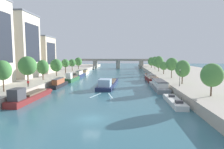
% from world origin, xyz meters
% --- Properties ---
extents(ground_plane, '(400.00, 400.00, 0.00)m').
position_xyz_m(ground_plane, '(0.00, 0.00, 0.00)').
color(ground_plane, '#386B7A').
extents(quay_left, '(36.00, 170.00, 1.92)m').
position_xyz_m(quay_left, '(-34.88, 55.00, 0.96)').
color(quay_left, '#B7AD9E').
rests_on(quay_left, ground).
extents(quay_right, '(36.00, 170.00, 1.92)m').
position_xyz_m(quay_right, '(34.88, 55.00, 0.96)').
color(quay_right, '#B7AD9E').
rests_on(quay_right, ground).
extents(barge_midriver, '(5.48, 22.55, 2.98)m').
position_xyz_m(barge_midriver, '(-0.21, 30.60, 0.87)').
color(barge_midriver, '#1E284C').
rests_on(barge_midriver, ground).
extents(wake_behind_barge, '(5.59, 6.03, 0.03)m').
position_xyz_m(wake_behind_barge, '(-0.16, 16.69, 0.01)').
color(wake_behind_barge, '#AAD6E0').
rests_on(wake_behind_barge, ground).
extents(moored_boat_left_end, '(3.07, 15.86, 3.37)m').
position_xyz_m(moored_boat_left_end, '(-15.18, 10.54, 0.99)').
color(moored_boat_left_end, maroon).
rests_on(moored_boat_left_end, ground).
extents(moored_boat_left_second, '(1.99, 11.40, 2.69)m').
position_xyz_m(moored_boat_left_second, '(-14.93, 28.00, 1.12)').
color(moored_boat_left_second, black).
rests_on(moored_boat_left_second, ground).
extents(moored_boat_left_upstream, '(2.71, 12.35, 3.43)m').
position_xyz_m(moored_boat_left_upstream, '(-14.59, 40.89, 1.03)').
color(moored_boat_left_upstream, '#235633').
rests_on(moored_boat_left_upstream, ground).
extents(moored_boat_left_midway, '(2.07, 10.98, 2.98)m').
position_xyz_m(moored_boat_left_midway, '(-14.80, 53.60, 1.24)').
color(moored_boat_left_midway, '#1E284C').
rests_on(moored_boat_left_midway, ground).
extents(moored_boat_left_downstream, '(2.58, 11.00, 2.52)m').
position_xyz_m(moored_boat_left_downstream, '(-14.86, 66.37, 1.05)').
color(moored_boat_left_downstream, silver).
rests_on(moored_boat_left_downstream, ground).
extents(moored_boat_right_lone, '(2.39, 11.40, 2.07)m').
position_xyz_m(moored_boat_right_lone, '(14.86, 9.94, 0.52)').
color(moored_boat_right_lone, silver).
rests_on(moored_boat_right_lone, ground).
extents(moored_boat_right_end, '(3.49, 16.55, 2.62)m').
position_xyz_m(moored_boat_right_end, '(14.72, 26.17, 1.09)').
color(moored_boat_right_end, gray).
rests_on(moored_boat_right_end, ground).
extents(moored_boat_right_midway, '(2.95, 12.52, 2.71)m').
position_xyz_m(moored_boat_right_midway, '(14.53, 42.63, 1.13)').
color(moored_boat_right_midway, maroon).
rests_on(moored_boat_right_midway, ground).
extents(moored_boat_right_second, '(2.10, 10.39, 2.18)m').
position_xyz_m(moored_boat_right_second, '(14.73, 56.11, 0.58)').
color(moored_boat_right_second, gray).
rests_on(moored_boat_right_second, ground).
extents(tree_left_second, '(3.64, 3.64, 6.64)m').
position_xyz_m(tree_left_second, '(-20.66, 10.39, 6.46)').
color(tree_left_second, brown).
rests_on(tree_left_second, quay_left).
extents(tree_left_far, '(4.66, 4.66, 7.43)m').
position_xyz_m(tree_left_far, '(-20.41, 20.11, 6.86)').
color(tree_left_far, brown).
rests_on(tree_left_far, quay_left).
extents(tree_left_nearest, '(3.74, 3.74, 6.25)m').
position_xyz_m(tree_left_nearest, '(-20.63, 29.67, 5.94)').
color(tree_left_nearest, brown).
rests_on(tree_left_nearest, quay_left).
extents(tree_left_past_mid, '(4.31, 4.31, 6.31)m').
position_xyz_m(tree_left_past_mid, '(-20.38, 40.65, 5.90)').
color(tree_left_past_mid, brown).
rests_on(tree_left_past_mid, quay_left).
extents(tree_left_midway, '(3.32, 3.32, 6.07)m').
position_xyz_m(tree_left_midway, '(-20.50, 51.73, 6.22)').
color(tree_left_midway, brown).
rests_on(tree_left_midway, quay_left).
extents(tree_left_distant, '(3.46, 3.46, 5.75)m').
position_xyz_m(tree_left_distant, '(-20.98, 63.74, 5.86)').
color(tree_left_distant, brown).
rests_on(tree_left_distant, quay_left).
extents(tree_left_end_of_row, '(4.04, 4.04, 6.51)m').
position_xyz_m(tree_left_end_of_row, '(-20.68, 75.10, 6.12)').
color(tree_left_end_of_row, brown).
rests_on(tree_left_end_of_row, quay_left).
extents(tree_right_end_of_row, '(4.04, 4.04, 6.21)m').
position_xyz_m(tree_right_end_of_row, '(21.31, 8.81, 5.90)').
color(tree_right_end_of_row, brown).
rests_on(tree_right_end_of_row, quay_right).
extents(tree_right_third, '(3.86, 3.86, 6.41)m').
position_xyz_m(tree_right_third, '(20.46, 24.01, 6.05)').
color(tree_right_third, brown).
rests_on(tree_right_third, quay_right).
extents(tree_right_past_mid, '(4.06, 4.06, 6.88)m').
position_xyz_m(tree_right_past_mid, '(20.78, 37.05, 6.63)').
color(tree_right_past_mid, brown).
rests_on(tree_right_past_mid, quay_right).
extents(tree_right_nearest, '(3.33, 3.33, 5.14)m').
position_xyz_m(tree_right_nearest, '(20.97, 50.96, 5.31)').
color(tree_right_nearest, brown).
rests_on(tree_right_nearest, quay_right).
extents(tree_right_far, '(4.40, 4.40, 7.34)m').
position_xyz_m(tree_right_far, '(21.17, 63.75, 6.41)').
color(tree_right_far, brown).
rests_on(tree_right_far, quay_right).
extents(tree_right_midway, '(4.19, 4.19, 7.02)m').
position_xyz_m(tree_right_midway, '(21.42, 76.58, 6.25)').
color(tree_right_midway, brown).
rests_on(tree_right_midway, quay_right).
extents(tree_right_second, '(4.45, 4.45, 6.51)m').
position_xyz_m(tree_right_second, '(21.44, 90.70, 5.83)').
color(tree_right_second, brown).
rests_on(tree_right_second, quay_right).
extents(lamppost_right_bank, '(0.28, 0.28, 4.16)m').
position_xyz_m(lamppost_right_bank, '(18.70, 20.17, 4.21)').
color(lamppost_right_bank, black).
rests_on(lamppost_right_bank, quay_right).
extents(building_left_middle, '(13.63, 12.19, 21.81)m').
position_xyz_m(building_left_middle, '(-32.87, 35.24, 12.84)').
color(building_left_middle, beige).
rests_on(building_left_middle, quay_left).
extents(building_left_corner, '(12.15, 11.75, 15.85)m').
position_xyz_m(building_left_corner, '(-32.87, 52.90, 9.86)').
color(building_left_corner, beige).
rests_on(building_left_corner, quay_left).
extents(bridge_far, '(57.76, 4.40, 7.00)m').
position_xyz_m(bridge_far, '(0.00, 110.45, 4.42)').
color(bridge_far, gray).
rests_on(bridge_far, ground).
extents(person_on_quay, '(0.45, 0.36, 1.62)m').
position_xyz_m(person_on_quay, '(-18.75, 16.96, 2.85)').
color(person_on_quay, '#473D33').
rests_on(person_on_quay, quay_left).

